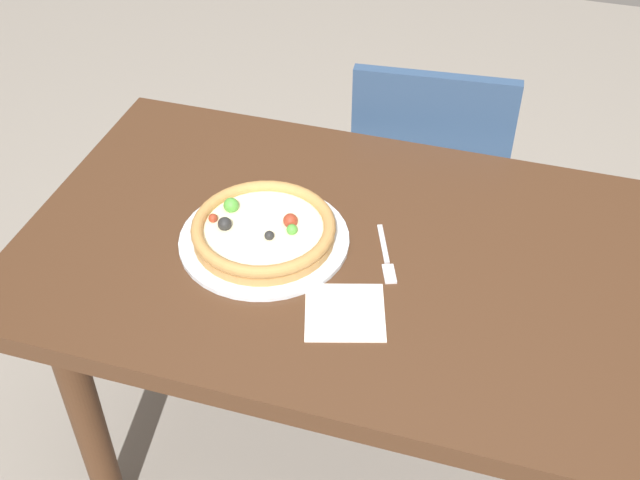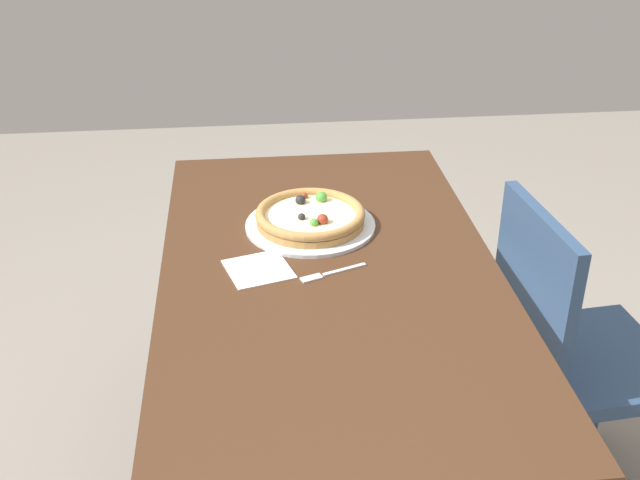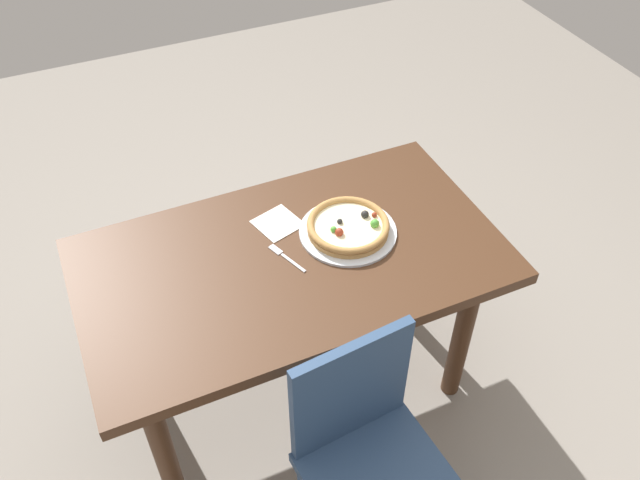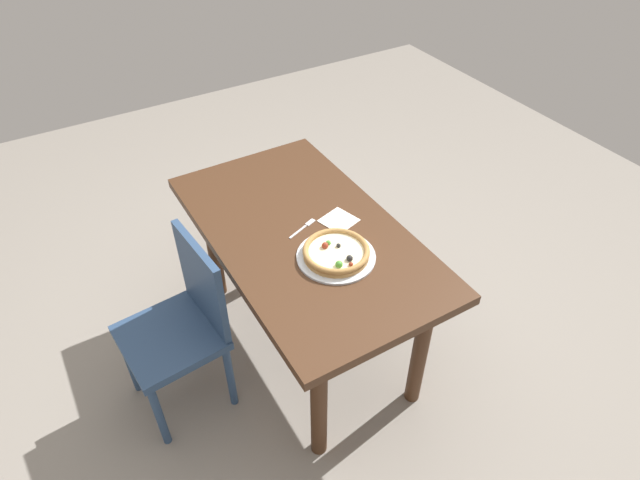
% 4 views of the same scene
% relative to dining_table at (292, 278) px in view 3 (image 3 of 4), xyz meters
% --- Properties ---
extents(ground_plane, '(6.00, 6.00, 0.00)m').
position_rel_dining_table_xyz_m(ground_plane, '(0.00, 0.00, -0.64)').
color(ground_plane, gray).
extents(dining_table, '(1.38, 0.78, 0.74)m').
position_rel_dining_table_xyz_m(dining_table, '(0.00, 0.00, 0.00)').
color(dining_table, '#472B19').
rests_on(dining_table, ground).
extents(chair_near, '(0.43, 0.43, 0.87)m').
position_rel_dining_table_xyz_m(chair_near, '(-0.01, -0.60, -0.16)').
color(chair_near, navy).
rests_on(chair_near, ground).
extents(plate, '(0.33, 0.33, 0.01)m').
position_rel_dining_table_xyz_m(plate, '(0.22, 0.03, 0.11)').
color(plate, silver).
rests_on(plate, dining_table).
extents(pizza, '(0.28, 0.28, 0.05)m').
position_rel_dining_table_xyz_m(pizza, '(0.22, 0.03, 0.14)').
color(pizza, '#B78447').
rests_on(pizza, plate).
extents(fork, '(0.07, 0.16, 0.00)m').
position_rel_dining_table_xyz_m(fork, '(-0.02, 0.01, 0.11)').
color(fork, silver).
rests_on(fork, dining_table).
extents(napkin, '(0.17, 0.17, 0.00)m').
position_rel_dining_table_xyz_m(napkin, '(0.02, 0.17, 0.11)').
color(napkin, white).
rests_on(napkin, dining_table).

